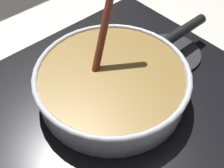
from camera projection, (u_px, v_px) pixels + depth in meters
ground at (162, 143)px, 0.56m from camera, size 2.40×1.60×0.04m
hob_plate at (112, 96)px, 0.61m from camera, size 0.56×0.48×0.01m
burner_ring at (112, 93)px, 0.60m from camera, size 0.19×0.19×0.01m
spare_burner at (171, 53)px, 0.68m from camera, size 0.13×0.13×0.01m
cooking_pan at (112, 82)px, 0.58m from camera, size 0.43×0.30×0.30m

